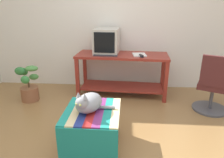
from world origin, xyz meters
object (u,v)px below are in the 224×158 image
object	(u,v)px
tv_monitor	(107,41)
ottoman_with_blanket	(93,128)
cat	(88,103)
office_chair	(213,88)
keyboard	(106,55)
stapler	(141,56)
potted_plant	(29,87)
book	(139,55)
desk	(122,67)

from	to	relation	value
tv_monitor	ottoman_with_blanket	bearing A→B (deg)	-86.76
cat	office_chair	distance (m)	1.95
keyboard	stapler	xyz separation A→B (m)	(0.59, -0.07, 0.01)
cat	stapler	world-z (taller)	stapler
potted_plant	office_chair	world-z (taller)	office_chair
book	cat	xyz separation A→B (m)	(-0.60, -1.48, -0.19)
cat	tv_monitor	bearing A→B (deg)	110.71
keyboard	ottoman_with_blanket	xyz separation A→B (m)	(-0.01, -1.40, -0.52)
tv_monitor	keyboard	xyz separation A→B (m)	(0.00, -0.20, -0.20)
ottoman_with_blanket	office_chair	distance (m)	1.91
desk	book	size ratio (longest dim) A/B	6.46
desk	cat	xyz separation A→B (m)	(-0.31, -1.54, 0.06)
ottoman_with_blanket	potted_plant	world-z (taller)	potted_plant
desk	stapler	world-z (taller)	stapler
tv_monitor	office_chair	size ratio (longest dim) A/B	0.61
ottoman_with_blanket	potted_plant	bearing A→B (deg)	138.09
ottoman_with_blanket	book	bearing A→B (deg)	68.66
potted_plant	stapler	distance (m)	1.93
potted_plant	office_chair	size ratio (longest dim) A/B	0.69
cat	stapler	bearing A→B (deg)	87.35
stapler	office_chair	bearing A→B (deg)	-39.39
book	office_chair	xyz separation A→B (m)	(1.07, -0.50, -0.36)
desk	keyboard	bearing A→B (deg)	-153.43
desk	stapler	size ratio (longest dim) A/B	14.46
cat	potted_plant	bearing A→B (deg)	158.98
potted_plant	cat	bearing A→B (deg)	-43.22
book	keyboard	bearing A→B (deg)	179.14
potted_plant	stapler	world-z (taller)	stapler
tv_monitor	book	world-z (taller)	tv_monitor
book	tv_monitor	bearing A→B (deg)	158.74
office_chair	book	bearing A→B (deg)	-0.16
keyboard	potted_plant	bearing A→B (deg)	-166.71
stapler	book	bearing A→B (deg)	82.47
tv_monitor	ottoman_with_blanket	world-z (taller)	tv_monitor
book	office_chair	size ratio (longest dim) A/B	0.28
keyboard	potted_plant	size ratio (longest dim) A/B	0.65
book	potted_plant	xyz separation A→B (m)	(-1.83, -0.33, -0.50)
book	ottoman_with_blanket	distance (m)	1.65
book	ottoman_with_blanket	size ratio (longest dim) A/B	0.36
desk	tv_monitor	world-z (taller)	tv_monitor
ottoman_with_blanket	cat	bearing A→B (deg)	-147.83
potted_plant	book	bearing A→B (deg)	10.08
ottoman_with_blanket	office_chair	size ratio (longest dim) A/B	0.76
office_chair	stapler	world-z (taller)	office_chair
ottoman_with_blanket	stapler	distance (m)	1.55
desk	book	distance (m)	0.38
tv_monitor	stapler	distance (m)	0.67
keyboard	cat	distance (m)	1.44
tv_monitor	cat	xyz separation A→B (m)	(-0.04, -1.63, -0.39)
tv_monitor	potted_plant	distance (m)	1.52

